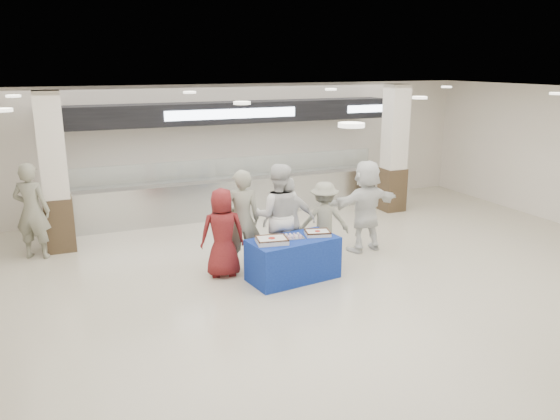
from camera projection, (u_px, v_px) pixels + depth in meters
name	position (u px, v px, depth m)	size (l,w,h in m)	color
ground	(332.00, 296.00, 8.97)	(14.00, 14.00, 0.00)	beige
serving_line	(229.00, 169.00, 13.46)	(8.70, 0.85, 2.80)	silver
column_left	(55.00, 177.00, 10.79)	(0.55, 0.55, 3.20)	#3A2A1A
column_right	(394.00, 152.00, 13.81)	(0.55, 0.55, 3.20)	#3A2A1A
display_table	(293.00, 259.00, 9.59)	(1.55, 0.78, 0.75)	navy
sheet_cake_left	(272.00, 240.00, 9.25)	(0.57, 0.48, 0.11)	white
sheet_cake_right	(317.00, 232.00, 9.68)	(0.50, 0.43, 0.09)	white
cupcake_tray	(293.00, 236.00, 9.53)	(0.39, 0.31, 0.06)	#A3A2A7
civilian_maroon	(223.00, 233.00, 9.64)	(0.79, 0.51, 1.61)	maroon
soldier_a	(242.00, 220.00, 9.97)	(0.68, 0.45, 1.87)	gray
chef_tall	(278.00, 216.00, 10.09)	(0.95, 0.74, 1.95)	white
chef_short	(289.00, 222.00, 10.14)	(0.99, 0.41, 1.69)	white
soldier_b	(324.00, 220.00, 10.55)	(0.98, 0.56, 1.52)	gray
civilian_white	(366.00, 206.00, 10.94)	(1.73, 0.55, 1.86)	white
soldier_bg	(32.00, 211.00, 10.51)	(0.69, 0.45, 1.89)	gray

